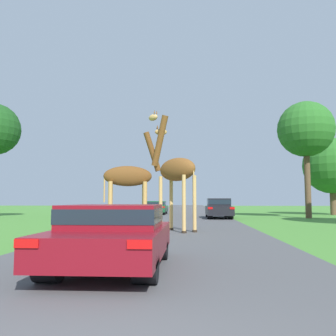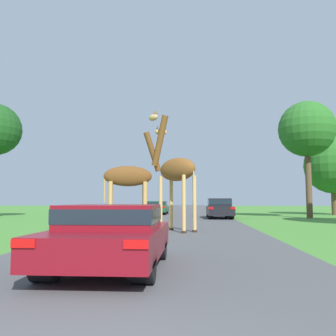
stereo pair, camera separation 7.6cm
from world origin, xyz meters
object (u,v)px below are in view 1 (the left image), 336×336
giraffe_companion (130,179)px  giraffe_near_road (175,170)px  tree_left_edge (306,130)px  tree_right_cluster (332,166)px  car_queue_right (219,208)px  car_lead_maroon (113,234)px  car_queue_left (156,207)px

giraffe_companion → giraffe_near_road: bearing=58.1°
tree_left_edge → tree_right_cluster: bearing=55.5°
giraffe_companion → car_queue_right: bearing=144.0°
giraffe_companion → tree_left_edge: tree_left_edge is taller
tree_right_cluster → car_lead_maroon: bearing=-118.8°
car_queue_left → tree_right_cluster: tree_right_cluster is taller
car_lead_maroon → car_queue_right: (3.52, 19.43, 0.09)m
car_queue_right → car_queue_left: (-5.26, 6.61, -0.10)m
car_queue_left → giraffe_companion: bearing=-88.3°
car_lead_maroon → tree_left_edge: size_ratio=0.46×
car_lead_maroon → car_queue_left: 26.10m
giraffe_companion → tree_left_edge: size_ratio=0.55×
car_lead_maroon → tree_right_cluster: size_ratio=0.57×
giraffe_companion → car_queue_right: (4.75, 10.41, -1.49)m
tree_left_edge → car_queue_left: bearing=151.8°
car_queue_right → tree_right_cluster: 12.81m
giraffe_near_road → giraffe_companion: bearing=112.3°
car_lead_maroon → tree_right_cluster: tree_right_cluster is taller
car_lead_maroon → giraffe_companion: bearing=97.7°
car_queue_right → tree_left_edge: (6.53, 0.30, 5.75)m
car_lead_maroon → tree_left_edge: tree_left_edge is taller
tree_right_cluster → car_queue_right: bearing=-149.6°
giraffe_near_road → giraffe_companion: (-2.05, 0.76, -0.36)m
car_queue_left → car_queue_right: bearing=-51.5°
giraffe_companion → car_queue_right: size_ratio=1.02×
giraffe_companion → tree_left_edge: bearing=122.1°
giraffe_near_road → tree_right_cluster: tree_right_cluster is taller
giraffe_companion → car_queue_left: giraffe_companion is taller
giraffe_companion → car_lead_maroon: giraffe_companion is taller
car_queue_left → tree_left_edge: (11.78, -6.31, 5.86)m
giraffe_companion → car_lead_maroon: size_ratio=1.21×
car_lead_maroon → car_queue_left: (-1.74, 26.04, -0.01)m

